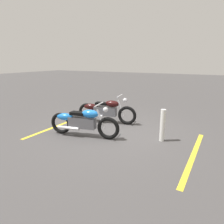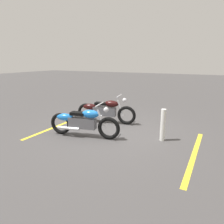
# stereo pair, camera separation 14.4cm
# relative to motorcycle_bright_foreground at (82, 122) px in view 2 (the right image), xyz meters

# --- Properties ---
(ground_plane) EXTENTS (60.00, 60.00, 0.00)m
(ground_plane) POSITION_rel_motorcycle_bright_foreground_xyz_m (0.55, 0.79, -0.46)
(ground_plane) COLOR #474444
(motorcycle_bright_foreground) EXTENTS (2.21, 0.73, 1.04)m
(motorcycle_bright_foreground) POSITION_rel_motorcycle_bright_foreground_xyz_m (0.00, 0.00, 0.00)
(motorcycle_bright_foreground) COLOR black
(motorcycle_bright_foreground) RESTS_ON ground
(motorcycle_dark_foreground) EXTENTS (2.22, 0.71, 1.04)m
(motorcycle_dark_foreground) POSITION_rel_motorcycle_bright_foreground_xyz_m (-0.11, 1.55, 0.00)
(motorcycle_dark_foreground) COLOR black
(motorcycle_dark_foreground) RESTS_ON ground
(bollard_post) EXTENTS (0.14, 0.14, 0.92)m
(bollard_post) POSITION_rel_motorcycle_bright_foreground_xyz_m (2.23, 0.78, -0.00)
(bollard_post) COLOR white
(bollard_post) RESTS_ON ground
(parking_stripe_near) EXTENTS (0.17, 3.20, 0.01)m
(parking_stripe_near) POSITION_rel_motorcycle_bright_foreground_xyz_m (-1.35, 0.51, -0.46)
(parking_stripe_near) COLOR yellow
(parking_stripe_near) RESTS_ON ground
(parking_stripe_mid) EXTENTS (0.17, 3.20, 0.01)m
(parking_stripe_mid) POSITION_rel_motorcycle_bright_foreground_xyz_m (3.15, 0.23, -0.46)
(parking_stripe_mid) COLOR yellow
(parking_stripe_mid) RESTS_ON ground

